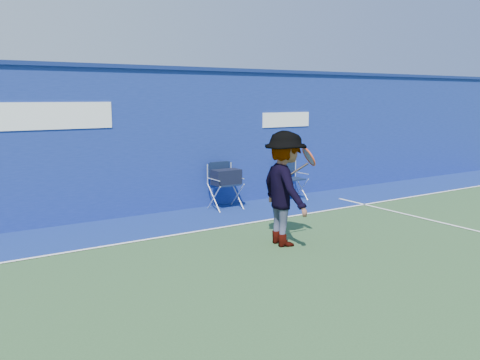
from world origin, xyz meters
TOP-DOWN VIEW (x-y plane):
  - ground at (0.00, 0.00)m, footprint 80.00×80.00m
  - stadium_wall at (-0.00, 5.20)m, footprint 24.00×0.50m
  - out_of_bounds_strip at (0.00, 4.10)m, footprint 24.00×1.80m
  - court_lines at (0.00, 0.60)m, footprint 24.00×12.00m
  - directors_chair_left at (1.62, 4.59)m, footprint 0.61×0.56m
  - directors_chair_right at (3.48, 4.57)m, footprint 0.56×0.50m
  - water_bottle at (3.52, 4.53)m, footprint 0.07×0.07m
  - tennis_player at (1.02, 1.71)m, footprint 1.02×1.34m

SIDE VIEW (x-z plane):
  - ground at x=0.00m, z-range 0.00..0.00m
  - out_of_bounds_strip at x=0.00m, z-range 0.00..0.01m
  - court_lines at x=0.00m, z-range 0.01..0.01m
  - water_bottle at x=3.52m, z-range 0.00..0.24m
  - directors_chair_right at x=3.48m, z-range -0.17..0.76m
  - directors_chair_left at x=1.62m, z-range -0.08..0.95m
  - tennis_player at x=1.02m, z-range 0.00..1.91m
  - stadium_wall at x=0.00m, z-range 0.01..3.09m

